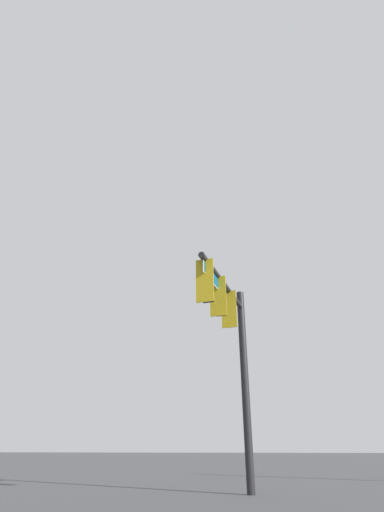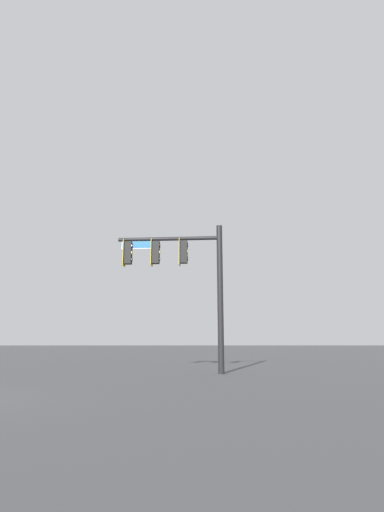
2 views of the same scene
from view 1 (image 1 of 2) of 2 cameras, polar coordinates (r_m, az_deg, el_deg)
name	(u,v)px [view 1 (image 1 of 2)]	position (r m, az deg, el deg)	size (l,w,h in m)	color
signal_pole_near	(232,336)	(13.78, 5.74, -11.26)	(5.07, 0.84, 6.91)	black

